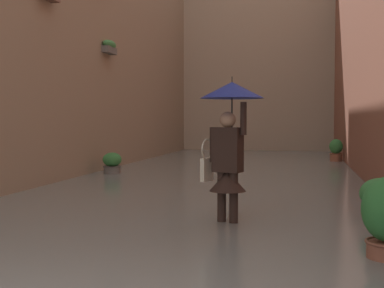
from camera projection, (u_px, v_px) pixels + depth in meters
ground_plane at (221, 180)px, 13.06m from camera, size 60.00×60.00×0.00m
flood_water at (221, 178)px, 13.06m from camera, size 7.55×27.61×0.12m
building_facade_far at (259, 58)px, 24.30m from camera, size 10.35×1.80×8.78m
person_wading at (229, 130)px, 7.06m from camera, size 0.86×0.86×2.10m
potted_plant_mid_left at (336, 151)px, 17.51m from camera, size 0.45×0.45×0.86m
potted_plant_near_left at (381, 200)px, 7.15m from camera, size 0.59×0.59×0.72m
potted_plant_mid_right at (112, 165)px, 13.58m from camera, size 0.49×0.49×0.66m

